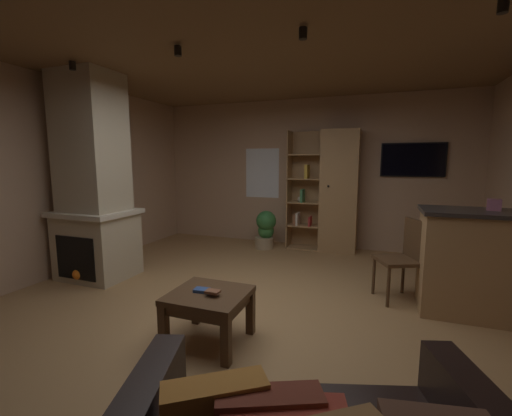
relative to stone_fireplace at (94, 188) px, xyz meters
name	(u,v)px	position (x,y,z in m)	size (l,w,h in m)	color
floor	(243,315)	(2.27, -0.36, -1.22)	(5.64, 6.13, 0.02)	#A37A4C
wall_back	(306,173)	(2.27, 2.74, 0.13)	(5.76, 0.06, 2.67)	tan
wall_left	(35,179)	(-0.58, -0.36, 0.13)	(0.06, 6.13, 2.67)	tan
ceiling	(241,38)	(2.27, -0.36, 1.48)	(5.64, 6.13, 0.02)	brown
window_pane_back	(262,173)	(1.42, 2.70, 0.13)	(0.67, 0.01, 0.94)	white
stone_fireplace	(94,188)	(0.00, 0.00, 0.00)	(0.96, 0.81, 2.67)	#BCAD8E
bookshelf_cabinet	(334,192)	(2.81, 2.46, -0.17)	(1.20, 0.41, 2.09)	#A87F51
kitchen_bar_counter	(494,265)	(4.64, 0.45, -0.67)	(1.38, 0.63, 1.08)	#A87F51
tissue_box	(494,205)	(4.60, 0.51, -0.07)	(0.12, 0.12, 0.11)	#995972
coffee_table	(209,302)	(2.20, -0.95, -0.85)	(0.65, 0.60, 0.45)	#4C331E
table_book_0	(202,290)	(2.14, -0.95, -0.75)	(0.13, 0.09, 0.03)	#2D4C8C
table_book_1	(212,292)	(2.27, -1.00, -0.72)	(0.12, 0.08, 0.02)	brown
dining_chair	(405,254)	(3.84, 0.60, -0.68)	(0.56, 0.56, 0.92)	#4C331E
potted_floor_plant	(266,229)	(1.66, 2.18, -0.85)	(0.39, 0.36, 0.69)	#9E896B
wall_mounted_tv	(413,160)	(4.04, 2.67, 0.38)	(0.98, 0.06, 0.55)	black
track_light_spot_0	(72,66)	(0.29, -0.45, 1.40)	(0.07, 0.07, 0.09)	black
track_light_spot_1	(178,51)	(1.66, -0.46, 1.40)	(0.07, 0.07, 0.09)	black
track_light_spot_2	(303,33)	(2.88, -0.48, 1.40)	(0.07, 0.07, 0.09)	black
track_light_spot_3	(503,6)	(4.26, -0.49, 1.40)	(0.07, 0.07, 0.09)	black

